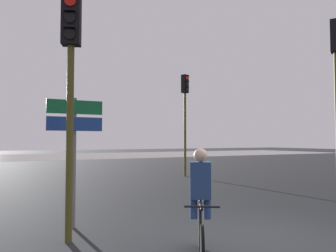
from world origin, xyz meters
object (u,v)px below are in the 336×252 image
Objects in this scene: traffic_light_far_right at (185,106)px; cyclist at (201,203)px; traffic_light_near_left at (71,68)px; direction_sign_post at (75,138)px.

traffic_light_far_right reaches higher than cyclist.
cyclist is (-5.56, -9.86, -2.63)m from traffic_light_far_right.
traffic_light_near_left is 1.52m from direction_sign_post.
traffic_light_near_left is 1.66× the size of direction_sign_post.
traffic_light_far_right is 1.93× the size of direction_sign_post.
direction_sign_post is (-6.83, -7.20, -1.65)m from traffic_light_far_right.
direction_sign_post is at bearing 29.27° from traffic_light_far_right.
cyclist is at bearing 43.34° from traffic_light_far_right.
direction_sign_post reaches higher than cyclist.
traffic_light_near_left is 3.20m from cyclist.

